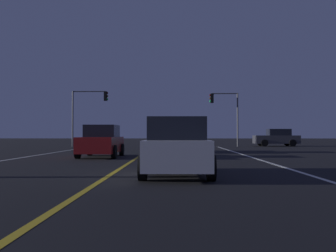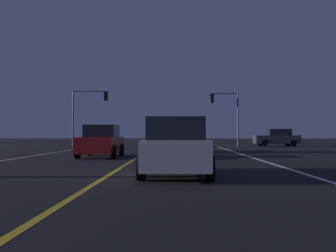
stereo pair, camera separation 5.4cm
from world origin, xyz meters
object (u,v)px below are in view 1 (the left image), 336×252
Objects in this scene: car_ahead_far at (176,140)px; traffic_light_near_left at (90,105)px; car_lead_same_lane at (177,148)px; car_crossing_side at (277,138)px; traffic_light_near_right at (224,107)px; car_oncoming at (101,141)px.

traffic_light_near_left reaches higher than car_ahead_far.
traffic_light_near_left reaches higher than car_lead_same_lane.
car_ahead_far is at bearing 50.93° from car_crossing_side.
car_lead_same_lane is at bearing 179.98° from car_ahead_far.
car_ahead_far is (0.00, 14.21, 0.00)m from car_lead_same_lane.
car_lead_same_lane is 0.84× the size of traffic_light_near_right.
car_ahead_far is 1.00× the size of car_oncoming.
car_lead_same_lane is 26.73m from traffic_light_near_left.
car_ahead_far is at bearing 143.50° from car_oncoming.
car_lead_same_lane is 25.81m from traffic_light_near_right.
car_oncoming is 22.49m from car_crossing_side.
car_ahead_far is 14.13m from traffic_light_near_left.
car_ahead_far is at bearing -53.12° from traffic_light_near_left.
traffic_light_near_left is at bearing 4.03° from car_crossing_side.
traffic_light_near_left is (-8.26, 25.22, 3.18)m from car_lead_same_lane.
car_oncoming is 17.22m from traffic_light_near_left.
traffic_light_near_left is at bearing 18.13° from car_lead_same_lane.
car_oncoming is (-3.96, 8.85, 0.00)m from car_lead_same_lane.
traffic_light_near_right reaches higher than car_crossing_side.
car_oncoming is 0.84× the size of traffic_light_near_right.
traffic_light_near_right is at bearing -0.00° from traffic_light_near_left.
traffic_light_near_right reaches higher than car_lead_same_lane.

